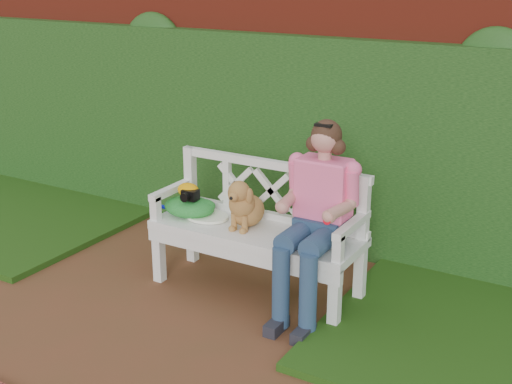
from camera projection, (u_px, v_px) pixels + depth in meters
The scene contains 11 objects.
ground at pixel (139, 316), 4.55m from camera, with size 60.00×60.00×0.00m, color brown.
brick_wall at pixel (277, 104), 5.75m from camera, with size 10.00×0.30×2.20m, color maroon.
ivy_hedge at pixel (264, 138), 5.65m from camera, with size 10.00×0.18×1.70m, color #316122.
grass_left at pixel (1, 209), 6.43m from camera, with size 2.60×2.00×0.05m, color #18340C.
garden_bench at pixel (256, 260), 4.82m from camera, with size 1.58×0.60×0.48m, color white, non-canonical shape.
seated_woman at pixel (320, 225), 4.44m from camera, with size 0.52×0.69×1.23m, color #D0485B, non-canonical shape.
dog at pixel (246, 202), 4.72m from camera, with size 0.24×0.33×0.36m, color olive, non-canonical shape.
tennis_racket at pixel (203, 216), 4.94m from camera, with size 0.62×0.26×0.03m, color white, non-canonical shape.
green_bag at pixel (189, 206), 4.98m from camera, with size 0.39×0.30×0.13m, color #136A16, non-canonical shape.
camera_item at pixel (190, 195), 4.90m from camera, with size 0.11×0.08×0.07m, color black.
baseball_glove at pixel (188, 190), 4.95m from camera, with size 0.17×0.12×0.11m, color orange.
Camera 1 is at (2.72, -3.09, 2.25)m, focal length 48.00 mm.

